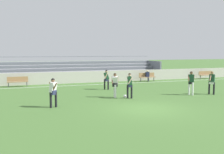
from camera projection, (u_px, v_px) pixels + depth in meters
name	position (u px, v px, depth m)	size (l,w,h in m)	color
ground_plane	(147.00, 109.00, 14.24)	(160.00, 160.00, 0.00)	#477033
field_line_sideline	(92.00, 85.00, 24.80)	(44.00, 0.12, 0.01)	white
sideline_wall	(88.00, 77.00, 26.47)	(48.00, 0.16, 1.16)	#BCB7AD
bleacher_stand	(77.00, 70.00, 28.45)	(19.16, 3.65, 2.63)	#B2B2B7
bench_near_bin	(18.00, 81.00, 23.33)	(1.80, 0.40, 0.90)	#99754C
bench_far_left	(206.00, 74.00, 30.25)	(1.80, 0.40, 0.90)	#99754C
bench_centre_sideline	(147.00, 76.00, 27.69)	(1.80, 0.40, 0.90)	#99754C
spectator_seated	(148.00, 75.00, 27.57)	(0.36, 0.42, 1.21)	#2D2D38
player_white_pressing_high	(115.00, 83.00, 17.76)	(0.57, 0.49, 1.68)	white
player_dark_deep_cover	(130.00, 83.00, 17.36)	(0.41, 0.53, 1.71)	black
player_dark_challenging	(106.00, 78.00, 21.52)	(0.49, 0.44, 1.63)	black
player_dark_trailing_run	(212.00, 81.00, 19.04)	(0.76, 0.53, 1.70)	black
player_dark_wide_left	(191.00, 81.00, 18.77)	(0.68, 0.49, 1.73)	white
player_white_dropping_back	(53.00, 90.00, 14.53)	(0.50, 0.69, 1.66)	black
soccer_ball	(125.00, 96.00, 17.65)	(0.22, 0.22, 0.22)	white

